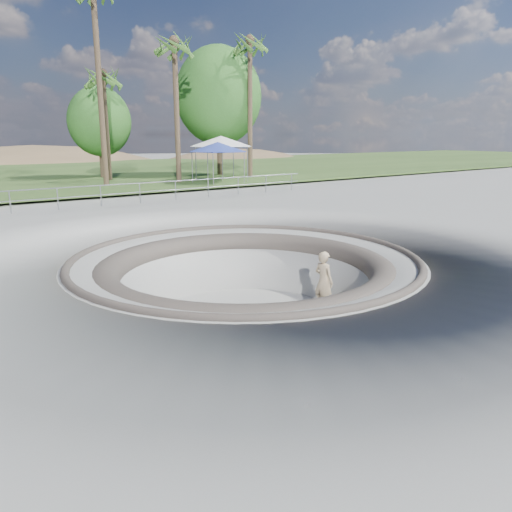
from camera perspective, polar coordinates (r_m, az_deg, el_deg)
name	(u,v)px	position (r m, az deg, el deg)	size (l,w,h in m)	color
ground	(245,258)	(14.69, -1.26, -0.22)	(180.00, 180.00, 0.00)	#979792
skate_bowl	(245,316)	(15.24, -1.22, -6.91)	(14.00, 14.00, 4.10)	#979792
grass_strip	(8,176)	(46.51, -26.48, 8.21)	(180.00, 36.00, 0.12)	#335120
distant_hills	(10,220)	(70.66, -26.31, 3.70)	(103.20, 45.00, 28.60)	brown
safety_railing	(101,196)	(25.21, -17.32, 6.62)	(25.00, 0.06, 1.03)	gray
skateboard	(323,311)	(15.82, 7.63, -6.23)	(0.91, 0.53, 0.09)	brown
skater	(324,281)	(15.52, 7.74, -2.87)	(0.69, 0.45, 1.90)	tan
canopy_white	(221,141)	(36.81, -4.04, 12.94)	(6.09, 6.09, 3.17)	gray
canopy_blue	(218,147)	(35.09, -4.40, 12.31)	(5.47, 5.47, 2.77)	gray
palm_d	(103,80)	(38.98, -17.09, 18.67)	(2.60, 2.60, 8.36)	brown
palm_e	(174,50)	(36.35, -9.31, 22.21)	(2.60, 2.60, 10.21)	brown
palm_f	(250,49)	(40.26, -0.71, 22.63)	(2.60, 2.60, 11.04)	brown
bushy_tree_mid	(100,122)	(41.56, -17.44, 14.43)	(4.84, 4.40, 6.99)	brown
bushy_tree_right	(219,96)	(42.24, -4.28, 17.78)	(7.13, 6.48, 10.29)	brown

